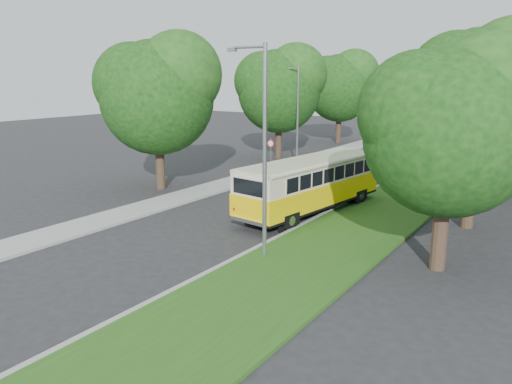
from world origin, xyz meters
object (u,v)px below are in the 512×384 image
Objects in this scene: car_grey at (417,150)px; car_white at (385,162)px; lamppost_far at (297,112)px; lamppost_near at (263,145)px; car_silver at (342,171)px; car_blue at (410,151)px; vintage_bus at (311,186)px.

car_white is at bearing -109.15° from car_grey.
lamppost_far reaches higher than car_white.
car_silver is at bearing 102.22° from lamppost_near.
vintage_bus is at bearing -81.77° from car_blue.
vintage_bus reaches higher than car_white.
lamppost_far reaches higher than car_grey.
car_grey is at bearing 49.90° from lamppost_far.
car_white is (-0.57, 12.51, -0.66)m from vintage_bus.
vintage_bus is at bearing -57.60° from lamppost_far.
car_white is 7.60m from car_grey.
car_white reaches higher than car_blue.
lamppost_far is 1.76× the size of car_blue.
lamppost_near reaches higher than vintage_bus.
lamppost_far is (-8.91, 18.50, -0.25)m from lamppost_near.
vintage_bus is 7.77m from car_silver.
car_blue is (-0.99, 19.95, -0.80)m from vintage_bus.
lamppost_near is 27.03m from car_blue.
car_blue is at bearing 51.49° from lamppost_far.
car_silver is at bearing -87.74° from car_blue.
lamppost_near is at bearing -104.46° from car_grey.
car_silver is 5.07m from car_white.
lamppost_far is 11.39m from car_grey.
car_grey is (-1.91, 26.81, -3.66)m from lamppost_near.
car_grey is at bearing 110.94° from car_white.
car_white is (6.92, 0.71, -3.36)m from lamppost_far.
lamppost_far is 14.23m from vintage_bus.
lamppost_near is 1.75× the size of car_white.
car_silver is 12.42m from car_blue.
car_white is 0.89× the size of car_grey.
car_silver is at bearing -113.91° from car_grey.
car_silver is 1.06× the size of car_blue.
car_blue is at bearing 100.25° from vintage_bus.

